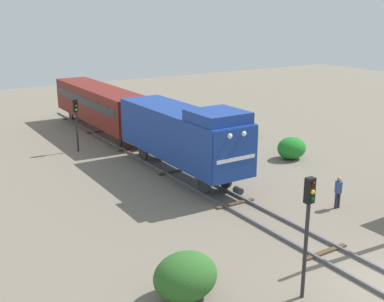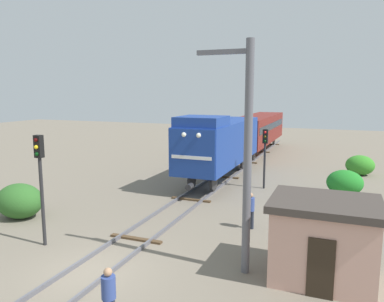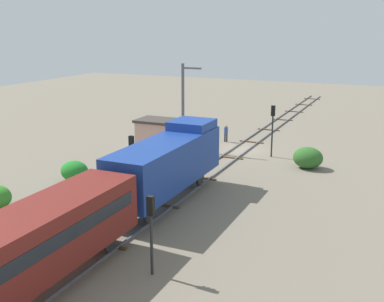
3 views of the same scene
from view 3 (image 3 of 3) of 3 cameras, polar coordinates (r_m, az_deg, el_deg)
ground_plane at (r=44.85m, az=5.85°, el=0.16°), size 113.38×113.38×0.00m
railway_track at (r=44.83m, az=5.85°, el=0.25°), size 2.40×75.58×0.16m
locomotive at (r=30.85m, az=-2.82°, el=-1.16°), size 2.90×11.60×4.60m
passenger_car_leading at (r=20.72m, az=-20.09°, el=-10.99°), size 2.84×14.00×3.66m
traffic_signal_near at (r=42.07m, az=9.54°, el=3.45°), size 0.32×0.34×4.54m
traffic_signal_mid at (r=33.42m, az=-7.15°, el=-0.15°), size 0.32×0.34×3.86m
traffic_signal_far at (r=21.94m, az=-4.87°, el=-8.18°), size 0.32×0.34×3.84m
worker_near_track at (r=47.55m, az=4.04°, el=2.27°), size 0.38×0.38×1.70m
worker_by_signal at (r=40.56m, az=-2.57°, el=0.11°), size 0.38×0.38×1.70m
catenary_mast at (r=43.91m, az=-1.01°, el=5.52°), size 1.94×0.28×7.91m
relay_hut at (r=45.14m, az=-4.21°, el=2.11°), size 3.50×2.90×2.74m
bush_near at (r=39.75m, az=13.57°, el=-0.79°), size 2.39×1.96×1.74m
bush_far at (r=36.49m, az=-13.76°, el=-2.33°), size 2.13×1.75×1.55m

